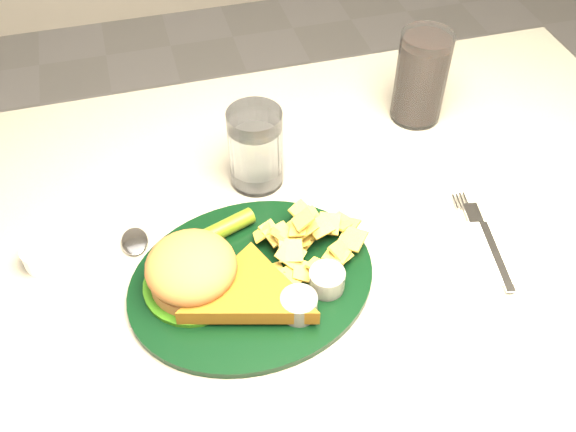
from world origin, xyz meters
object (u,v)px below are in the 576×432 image
table (290,393)px  water_glass (256,148)px  cola_glass (421,77)px  fork_napkin (493,250)px  dinner_plate (251,265)px

table → water_glass: 0.46m
table → cola_glass: cola_glass is taller
water_glass → fork_napkin: 0.34m
fork_napkin → water_glass: bearing=150.5°
table → dinner_plate: 0.42m
fork_napkin → dinner_plate: bearing=-176.6°
water_glass → dinner_plate: bearing=-105.5°
water_glass → table: bearing=-85.7°
water_glass → cola_glass: cola_glass is taller
table → cola_glass: size_ratio=8.40×
water_glass → fork_napkin: bearing=-39.6°
water_glass → fork_napkin: (0.26, -0.21, -0.05)m
table → dinner_plate: (-0.06, -0.03, 0.41)m
dinner_plate → fork_napkin: dinner_plate is taller
table → fork_napkin: 0.46m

